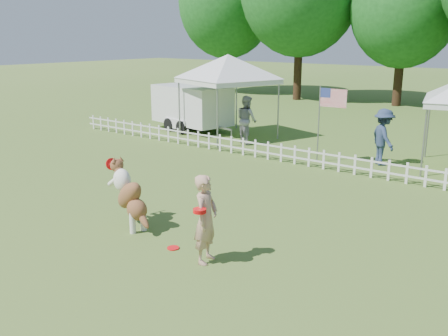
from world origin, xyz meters
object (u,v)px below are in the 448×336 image
flag_pole (319,125)px  cargo_trailer (192,108)px  frisbee_on_turf (173,248)px  spectator_a (247,120)px  spectator_b (383,137)px  handler (206,219)px  dog (130,196)px  canopy_tent_left (228,97)px

flag_pole → cargo_trailer: bearing=162.6°
frisbee_on_turf → spectator_a: 9.84m
spectator_a → spectator_b: 5.23m
handler → spectator_a: spectator_a is taller
handler → cargo_trailer: bearing=27.0°
flag_pole → spectator_a: flag_pole is taller
dog → frisbee_on_turf: bearing=3.8°
frisbee_on_turf → cargo_trailer: size_ratio=0.05×
handler → flag_pole: bearing=-2.0°
canopy_tent_left → flag_pole: (4.76, -1.50, -0.37)m
spectator_a → cargo_trailer: bearing=10.5°
dog → cargo_trailer: (-6.47, 9.26, 0.25)m
dog → spectator_a: spectator_a is taller
handler → spectator_b: size_ratio=0.91×
handler → flag_pole: flag_pole is taller
canopy_tent_left → cargo_trailer: bearing=-168.4°
dog → cargo_trailer: cargo_trailer is taller
handler → cargo_trailer: cargo_trailer is taller
handler → spectator_b: 8.71m
dog → flag_pole: flag_pole is taller
handler → dog: handler is taller
frisbee_on_turf → canopy_tent_left: canopy_tent_left is taller
cargo_trailer → flag_pole: 7.11m
handler → frisbee_on_turf: bearing=72.1°
canopy_tent_left → spectator_a: bearing=-4.3°
handler → canopy_tent_left: (-6.64, 9.29, 0.78)m
spectator_a → flag_pole: bearing=-172.0°
dog → cargo_trailer: 11.30m
handler → frisbee_on_turf: (-0.85, 0.03, -0.79)m
canopy_tent_left → handler: bearing=-36.1°
handler → dog: 2.31m
frisbee_on_turf → spectator_b: spectator_b is taller
handler → frisbee_on_turf: handler is taller
handler → spectator_a: size_ratio=0.90×
flag_pole → spectator_b: (1.76, 0.92, -0.33)m
spectator_b → canopy_tent_left: bearing=39.0°
spectator_b → dog: bearing=119.6°
handler → flag_pole: 8.02m
handler → dog: size_ratio=1.14×
cargo_trailer → spectator_b: size_ratio=2.48×
canopy_tent_left → spectator_b: 6.59m
frisbee_on_turf → flag_pole: 7.91m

